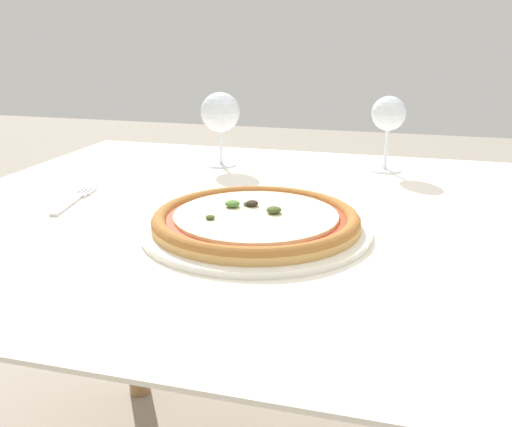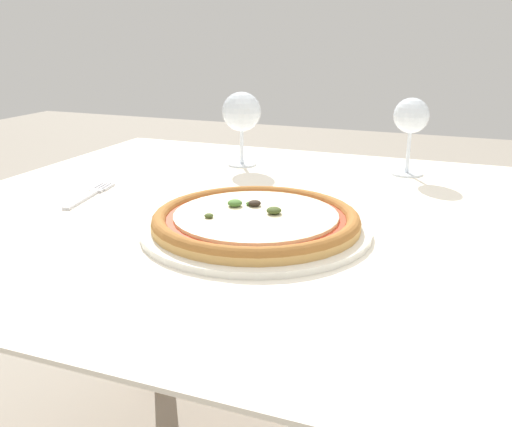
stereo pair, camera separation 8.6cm
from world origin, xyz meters
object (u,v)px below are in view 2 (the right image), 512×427
at_px(fork, 90,195).
at_px(wine_glass_far_right, 411,119).
at_px(dining_table, 349,265).
at_px(pizza_plate, 256,222).
at_px(wine_glass_far_left, 242,113).

relative_size(fork, wine_glass_far_right, 1.05).
distance_m(dining_table, pizza_plate, 0.19).
bearing_deg(fork, pizza_plate, -11.21).
height_order(pizza_plate, wine_glass_far_right, wine_glass_far_right).
bearing_deg(wine_glass_far_right, fork, -143.85).
bearing_deg(wine_glass_far_left, pizza_plate, -64.53).
relative_size(fork, wine_glass_far_left, 1.04).
relative_size(pizza_plate, wine_glass_far_right, 2.17).
height_order(fork, wine_glass_far_right, wine_glass_far_right).
xyz_separation_m(dining_table, wine_glass_far_right, (0.04, 0.35, 0.19)).
height_order(dining_table, pizza_plate, pizza_plate).
xyz_separation_m(wine_glass_far_left, wine_glass_far_right, (0.36, 0.05, 0.00)).
height_order(fork, wine_glass_far_left, wine_glass_far_left).
xyz_separation_m(fork, wine_glass_far_left, (0.17, 0.33, 0.11)).
bearing_deg(dining_table, fork, -176.04).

